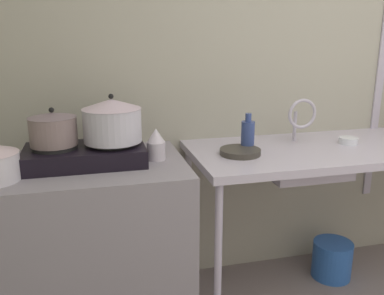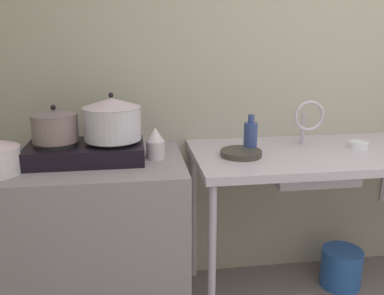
# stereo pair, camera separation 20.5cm
# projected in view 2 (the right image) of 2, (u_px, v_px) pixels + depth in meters

# --- Properties ---
(wall_back) EXTENTS (4.91, 0.10, 2.71)m
(wall_back) POSITION_uv_depth(u_px,v_px,m) (333.00, 49.00, 2.41)
(wall_back) COLOR #A7A38F
(wall_back) RESTS_ON ground
(counter_concrete) EXTENTS (1.05, 0.65, 0.85)m
(counter_concrete) POSITION_uv_depth(u_px,v_px,m) (80.00, 242.00, 2.10)
(counter_concrete) COLOR gray
(counter_concrete) RESTS_ON ground
(counter_sink) EXTENTS (1.71, 0.65, 0.85)m
(counter_sink) POSITION_uv_depth(u_px,v_px,m) (354.00, 160.00, 2.20)
(counter_sink) COLOR #BAB2C2
(counter_sink) RESTS_ON ground
(stove) EXTENTS (0.55, 0.31, 0.10)m
(stove) POSITION_uv_depth(u_px,v_px,m) (86.00, 151.00, 1.98)
(stove) COLOR black
(stove) RESTS_ON counter_concrete
(pot_on_left_burner) EXTENTS (0.21, 0.21, 0.17)m
(pot_on_left_burner) POSITION_uv_depth(u_px,v_px,m) (55.00, 126.00, 1.93)
(pot_on_left_burner) COLOR slate
(pot_on_left_burner) RESTS_ON stove
(pot_on_right_burner) EXTENTS (0.27, 0.27, 0.22)m
(pot_on_right_burner) POSITION_uv_depth(u_px,v_px,m) (112.00, 119.00, 1.96)
(pot_on_right_burner) COLOR silver
(pot_on_right_burner) RESTS_ON stove
(percolator) EXTENTS (0.09, 0.09, 0.15)m
(percolator) POSITION_uv_depth(u_px,v_px,m) (155.00, 143.00, 2.01)
(percolator) COLOR silver
(percolator) RESTS_ON counter_concrete
(sink_basin) EXTENTS (0.42, 0.30, 0.14)m
(sink_basin) POSITION_uv_depth(u_px,v_px,m) (310.00, 166.00, 2.15)
(sink_basin) COLOR #BAB2C2
(sink_basin) RESTS_ON counter_sink
(faucet) EXTENTS (0.17, 0.09, 0.25)m
(faucet) POSITION_uv_depth(u_px,v_px,m) (308.00, 118.00, 2.20)
(faucet) COLOR #BAB2C2
(faucet) RESTS_ON counter_sink
(frying_pan) EXTENTS (0.21, 0.21, 0.03)m
(frying_pan) POSITION_uv_depth(u_px,v_px,m) (241.00, 153.00, 2.07)
(frying_pan) COLOR #3B372F
(frying_pan) RESTS_ON counter_sink
(small_bowl_on_drainboard) EXTENTS (0.10, 0.10, 0.04)m
(small_bowl_on_drainboard) POSITION_uv_depth(u_px,v_px,m) (358.00, 145.00, 2.21)
(small_bowl_on_drainboard) COLOR white
(small_bowl_on_drainboard) RESTS_ON counter_sink
(bottle_by_sink) EXTENTS (0.07, 0.07, 0.19)m
(bottle_by_sink) POSITION_uv_depth(u_px,v_px,m) (250.00, 136.00, 2.12)
(bottle_by_sink) COLOR navy
(bottle_by_sink) RESTS_ON counter_sink
(bucket_on_floor) EXTENTS (0.23, 0.23, 0.23)m
(bucket_on_floor) POSITION_uv_depth(u_px,v_px,m) (341.00, 267.00, 2.45)
(bucket_on_floor) COLOR #2A5BAE
(bucket_on_floor) RESTS_ON ground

